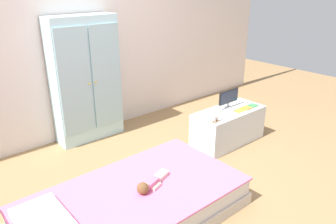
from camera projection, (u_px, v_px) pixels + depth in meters
ground_plane at (166, 184)px, 3.18m from camera, size 10.00×10.00×0.02m
back_wall at (78, 24)px, 3.78m from camera, size 6.40×0.05×2.70m
bed at (135, 205)px, 2.66m from camera, size 1.78×0.99×0.26m
doll at (148, 185)px, 2.64m from camera, size 0.38×0.19×0.10m
wardrobe at (86, 80)px, 3.84m from camera, size 0.79×0.31×1.47m
tv_stand at (228, 126)px, 3.92m from camera, size 0.90×0.41×0.41m
tv_monitor at (229, 97)px, 3.88m from camera, size 0.31×0.10×0.22m
rocking_horse_toy at (216, 117)px, 3.51m from camera, size 0.10×0.04×0.12m
book_yellow at (239, 111)px, 3.82m from camera, size 0.12×0.08×0.01m
book_orange at (246, 108)px, 3.90m from camera, size 0.12×0.10×0.01m
book_green at (253, 105)px, 3.97m from camera, size 0.11×0.09×0.01m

